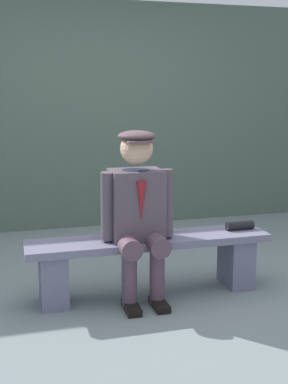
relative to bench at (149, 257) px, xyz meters
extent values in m
plane|color=slate|center=(0.00, 0.00, -0.30)|extent=(30.00, 30.00, 0.00)
cube|color=slate|center=(0.00, 0.00, 0.13)|extent=(1.85, 0.37, 0.06)
cube|color=slate|center=(-0.72, 0.00, -0.10)|extent=(0.19, 0.31, 0.40)
cube|color=slate|center=(0.72, 0.00, -0.10)|extent=(0.19, 0.31, 0.40)
cube|color=#50434E|center=(0.10, 0.00, 0.41)|extent=(0.38, 0.29, 0.51)
cylinder|color=#1E2338|center=(0.10, 0.00, 0.64)|extent=(0.21, 0.21, 0.06)
cone|color=maroon|center=(0.10, 0.15, 0.47)|extent=(0.07, 0.07, 0.28)
sphere|color=#DBAD8C|center=(0.10, 0.02, 0.83)|extent=(0.24, 0.24, 0.24)
ellipsoid|color=#523C41|center=(0.10, 0.02, 0.92)|extent=(0.27, 0.27, 0.08)
cube|color=#523C41|center=(0.10, 0.13, 0.89)|extent=(0.19, 0.11, 0.02)
cylinder|color=#543C4B|center=(0.00, 0.10, 0.16)|extent=(0.15, 0.42, 0.15)
cylinder|color=#543C4B|center=(0.00, 0.21, -0.07)|extent=(0.11, 0.11, 0.46)
cube|color=black|center=(0.00, 0.27, -0.27)|extent=(0.10, 0.24, 0.05)
cylinder|color=#50434E|center=(-0.12, 0.04, 0.42)|extent=(0.11, 0.13, 0.50)
cylinder|color=#543C4B|center=(0.21, 0.10, 0.16)|extent=(0.15, 0.42, 0.15)
cylinder|color=#543C4B|center=(0.21, 0.21, -0.07)|extent=(0.11, 0.11, 0.46)
cube|color=black|center=(0.21, 0.27, -0.27)|extent=(0.10, 0.24, 0.05)
cylinder|color=#50434E|center=(0.32, 0.04, 0.42)|extent=(0.10, 0.12, 0.50)
cylinder|color=black|center=(-0.75, -0.01, 0.19)|extent=(0.22, 0.07, 0.07)
cube|color=#4A5D50|center=(0.00, -2.20, 0.95)|extent=(12.00, 0.24, 2.50)
camera|label=1|loc=(1.01, 3.52, 1.24)|focal=47.27mm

